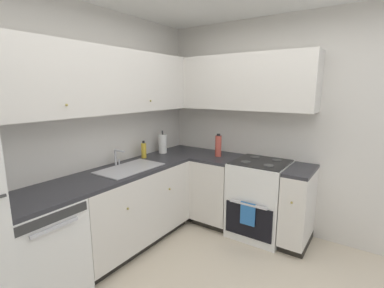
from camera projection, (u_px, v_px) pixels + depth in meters
wall_back at (74, 135)px, 2.76m from camera, size 3.56×0.05×2.57m
wall_right at (299, 128)px, 3.21m from camera, size 0.05×3.56×2.57m
dishwasher at (38, 251)px, 2.25m from camera, size 0.60×0.63×0.86m
lower_cabinets_back at (130, 207)px, 3.08m from camera, size 1.44×0.62×0.86m
countertop_back at (129, 169)px, 2.99m from camera, size 2.64×0.60×0.03m
lower_cabinets_right at (243, 196)px, 3.41m from camera, size 0.62×1.39×0.86m
countertop_right at (244, 162)px, 3.32m from camera, size 0.60×1.39×0.03m
oven_range at (259, 198)px, 3.30m from camera, size 0.68×0.62×1.05m
upper_cabinets_back at (103, 81)px, 2.75m from camera, size 2.32×0.34×0.65m
upper_cabinets_right at (234, 83)px, 3.38m from camera, size 0.32×1.94×0.65m
sink at (130, 172)px, 2.97m from camera, size 0.70×0.40×0.10m
faucet at (117, 156)px, 3.06m from camera, size 0.07×0.16×0.19m
soap_bottle at (144, 150)px, 3.41m from camera, size 0.06×0.06×0.21m
paper_towel_roll at (163, 144)px, 3.67m from camera, size 0.11×0.11×0.31m
oil_bottle at (218, 146)px, 3.49m from camera, size 0.08×0.08×0.29m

